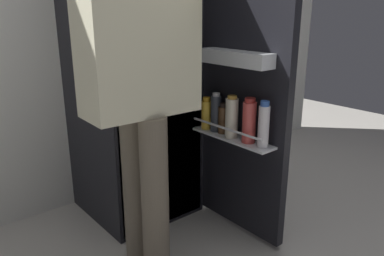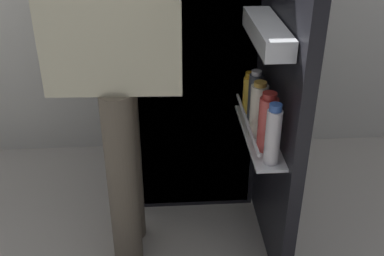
% 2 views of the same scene
% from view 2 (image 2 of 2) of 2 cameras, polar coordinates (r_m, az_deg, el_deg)
% --- Properties ---
extents(ground_plane, '(6.84, 6.84, 0.00)m').
position_cam_2_polar(ground_plane, '(2.16, 0.62, -13.59)').
color(ground_plane, '#B7B2A8').
extents(refrigerator, '(0.63, 1.18, 1.67)m').
position_cam_2_polar(refrigerator, '(2.18, 0.44, 12.25)').
color(refrigerator, black).
rests_on(refrigerator, ground_plane).
extents(person, '(0.54, 0.78, 1.57)m').
position_cam_2_polar(person, '(1.66, -9.24, 10.48)').
color(person, '#665B4C').
rests_on(person, ground_plane).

